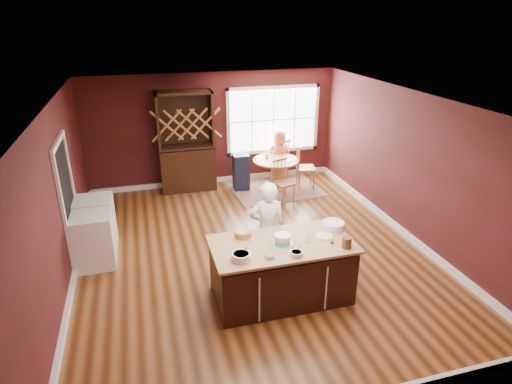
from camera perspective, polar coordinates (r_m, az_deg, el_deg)
The scene contains 28 objects.
room_shell at distance 7.17m, azimuth -0.64°, elevation 1.51°, with size 7.00×7.00×7.00m.
window at distance 10.71m, azimuth 2.31°, elevation 9.60°, with size 2.36×0.10×1.66m, color white, non-canonical shape.
doorway at distance 7.73m, azimuth -23.65°, elevation -1.47°, with size 0.08×1.26×2.13m, color white, non-canonical shape.
kitchen_island at distance 6.41m, azimuth 3.41°, elevation -10.53°, with size 2.04×1.07×0.92m.
dining_table at distance 10.17m, azimuth 2.67°, elevation 3.18°, with size 1.08×1.08×0.75m.
baker at distance 6.80m, azimuth 1.52°, elevation -4.90°, with size 0.58×0.38×1.58m, color silver.
layer_cake at distance 6.13m, azimuth 3.57°, elevation -6.25°, with size 0.32×0.32×0.13m, color white, non-canonical shape.
bowl_blue at distance 5.73m, azimuth -1.99°, elevation -8.61°, with size 0.26×0.26×0.10m, color silver.
bowl_yellow at distance 6.29m, azimuth -1.73°, elevation -5.55°, with size 0.26×0.26×0.10m, color #936949.
bowl_pink at distance 5.79m, azimuth 1.83°, elevation -8.55°, with size 0.14×0.14×0.05m, color silver.
bowl_olive at distance 5.85m, azimuth 5.42°, elevation -8.19°, with size 0.17×0.17×0.06m, color #C7B48A.
drinking_glass at distance 6.15m, azimuth 6.97°, elevation -6.21°, with size 0.07×0.07×0.14m, color white.
dinner_plate at distance 6.38m, azimuth 9.10°, elevation -5.82°, with size 0.25×0.25×0.02m, color #FEEBAF.
white_tub at distance 6.60m, azimuth 10.25°, elevation -4.41°, with size 0.33×0.33×0.11m, color white.
stoneware_crock at distance 6.12m, azimuth 12.01°, elevation -6.59°, with size 0.14×0.14×0.16m, color brown.
toy_figurine at distance 6.21m, azimuth 10.13°, elevation -6.40°, with size 0.05×0.05×0.09m, color #FFF50D, non-canonical shape.
rug at distance 10.36m, azimuth 2.62°, elevation 0.42°, with size 2.07×1.60×0.01m, color brown.
chair_east at distance 10.35m, azimuth 6.66°, elevation 3.44°, with size 0.46×0.43×1.09m, color brown, non-canonical shape.
chair_south at distance 9.50m, azimuth 3.80°, elevation 1.43°, with size 0.42×0.40×0.99m, color brown, non-canonical shape.
chair_north at distance 11.05m, azimuth 3.11°, elevation 4.62°, with size 0.42×0.40×1.00m, color brown, non-canonical shape.
seated_woman at distance 10.65m, azimuth 3.08°, elevation 4.80°, with size 0.64×0.42×1.32m, color #BB5C43.
high_chair at distance 10.22m, azimuth -2.01°, elevation 2.81°, with size 0.37×0.37×0.91m, color #182033, non-canonical shape.
toddler at distance 10.20m, azimuth -1.94°, elevation 4.89°, with size 0.18×0.14×0.26m, color #8CA5BF, non-canonical shape.
table_plate at distance 10.05m, azimuth 4.26°, elevation 4.23°, with size 0.20×0.20×0.01m, color beige.
table_cup at distance 10.21m, azimuth 1.44°, elevation 4.83°, with size 0.12×0.12×0.09m, color white.
hutch at distance 10.11m, azimuth -9.30°, elevation 6.58°, with size 1.28×0.53×2.35m, color #422012.
washer at distance 7.64m, azimuth -20.80°, elevation -6.04°, with size 0.64×0.61×0.92m, color white.
dryer at distance 8.20m, azimuth -20.53°, elevation -3.88°, with size 0.65×0.63×0.94m, color white.
Camera 1 is at (-1.73, -6.44, 3.97)m, focal length 30.00 mm.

